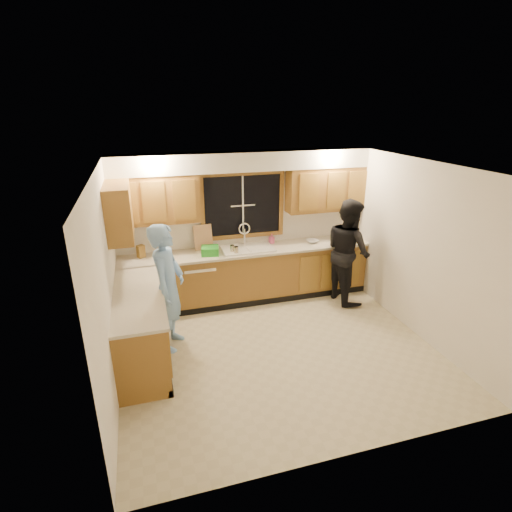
% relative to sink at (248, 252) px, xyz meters
% --- Properties ---
extents(floor, '(4.20, 4.20, 0.00)m').
position_rel_sink_xyz_m(floor, '(0.00, -1.60, -0.86)').
color(floor, beige).
rests_on(floor, ground).
extents(ceiling, '(4.20, 4.20, 0.00)m').
position_rel_sink_xyz_m(ceiling, '(0.00, -1.60, 1.64)').
color(ceiling, white).
extents(wall_back, '(4.20, 0.00, 4.20)m').
position_rel_sink_xyz_m(wall_back, '(0.00, 0.30, 0.39)').
color(wall_back, white).
rests_on(wall_back, ground).
extents(wall_left, '(0.00, 3.80, 3.80)m').
position_rel_sink_xyz_m(wall_left, '(-2.10, -1.60, 0.39)').
color(wall_left, white).
rests_on(wall_left, ground).
extents(wall_right, '(0.00, 3.80, 3.80)m').
position_rel_sink_xyz_m(wall_right, '(2.10, -1.60, 0.39)').
color(wall_right, white).
rests_on(wall_right, ground).
extents(base_cabinets_back, '(4.20, 0.60, 0.88)m').
position_rel_sink_xyz_m(base_cabinets_back, '(0.00, -0.00, -0.42)').
color(base_cabinets_back, olive).
rests_on(base_cabinets_back, ground).
extents(base_cabinets_left, '(0.60, 1.90, 0.88)m').
position_rel_sink_xyz_m(base_cabinets_left, '(-1.80, -1.25, -0.42)').
color(base_cabinets_left, olive).
rests_on(base_cabinets_left, ground).
extents(countertop_back, '(4.20, 0.63, 0.04)m').
position_rel_sink_xyz_m(countertop_back, '(0.00, -0.02, 0.04)').
color(countertop_back, beige).
rests_on(countertop_back, base_cabinets_back).
extents(countertop_left, '(0.63, 1.90, 0.04)m').
position_rel_sink_xyz_m(countertop_left, '(-1.79, -1.25, 0.04)').
color(countertop_left, beige).
rests_on(countertop_left, base_cabinets_left).
extents(upper_cabinets_left, '(1.35, 0.33, 0.75)m').
position_rel_sink_xyz_m(upper_cabinets_left, '(-1.43, 0.13, 0.96)').
color(upper_cabinets_left, olive).
rests_on(upper_cabinets_left, wall_back).
extents(upper_cabinets_right, '(1.35, 0.33, 0.75)m').
position_rel_sink_xyz_m(upper_cabinets_right, '(1.43, 0.13, 0.96)').
color(upper_cabinets_right, olive).
rests_on(upper_cabinets_right, wall_back).
extents(upper_cabinets_return, '(0.33, 0.90, 0.75)m').
position_rel_sink_xyz_m(upper_cabinets_return, '(-1.94, -0.48, 0.96)').
color(upper_cabinets_return, olive).
rests_on(upper_cabinets_return, wall_left).
extents(soffit, '(4.20, 0.35, 0.30)m').
position_rel_sink_xyz_m(soffit, '(0.00, 0.12, 1.49)').
color(soffit, silver).
rests_on(soffit, wall_back).
extents(window_frame, '(1.44, 0.03, 1.14)m').
position_rel_sink_xyz_m(window_frame, '(0.00, 0.29, 0.74)').
color(window_frame, black).
rests_on(window_frame, wall_back).
extents(sink, '(0.86, 0.52, 0.57)m').
position_rel_sink_xyz_m(sink, '(0.00, 0.00, 0.00)').
color(sink, white).
rests_on(sink, countertop_back).
extents(dishwasher, '(0.60, 0.56, 0.82)m').
position_rel_sink_xyz_m(dishwasher, '(-0.85, -0.01, -0.45)').
color(dishwasher, silver).
rests_on(dishwasher, floor).
extents(stove, '(0.58, 0.75, 0.90)m').
position_rel_sink_xyz_m(stove, '(-1.80, -1.82, -0.41)').
color(stove, silver).
rests_on(stove, floor).
extents(man, '(0.64, 0.76, 1.78)m').
position_rel_sink_xyz_m(man, '(-1.40, -1.09, 0.02)').
color(man, '#7CADEB').
rests_on(man, floor).
extents(woman, '(0.72, 0.90, 1.77)m').
position_rel_sink_xyz_m(woman, '(1.62, -0.47, 0.02)').
color(woman, black).
rests_on(woman, floor).
extents(knife_block, '(0.14, 0.13, 0.20)m').
position_rel_sink_xyz_m(knife_block, '(-1.71, 0.10, 0.16)').
color(knife_block, olive).
rests_on(knife_block, countertop_back).
extents(cutting_board, '(0.32, 0.15, 0.41)m').
position_rel_sink_xyz_m(cutting_board, '(-0.70, 0.22, 0.26)').
color(cutting_board, tan).
rests_on(cutting_board, countertop_back).
extents(dish_crate, '(0.32, 0.30, 0.13)m').
position_rel_sink_xyz_m(dish_crate, '(-0.64, -0.08, 0.12)').
color(dish_crate, '#269225').
rests_on(dish_crate, countertop_back).
extents(soap_bottle, '(0.09, 0.09, 0.17)m').
position_rel_sink_xyz_m(soap_bottle, '(0.48, 0.17, 0.14)').
color(soap_bottle, '#DC5387').
rests_on(soap_bottle, countertop_back).
extents(bowl, '(0.22, 0.22, 0.05)m').
position_rel_sink_xyz_m(bowl, '(1.18, -0.00, 0.08)').
color(bowl, silver).
rests_on(bowl, countertop_back).
extents(can_left, '(0.07, 0.07, 0.13)m').
position_rel_sink_xyz_m(can_left, '(-0.24, -0.19, 0.12)').
color(can_left, '#B7A98D').
rests_on(can_left, countertop_back).
extents(can_right, '(0.08, 0.08, 0.13)m').
position_rel_sink_xyz_m(can_right, '(-0.28, -0.10, 0.12)').
color(can_right, '#B7A98D').
rests_on(can_right, countertop_back).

